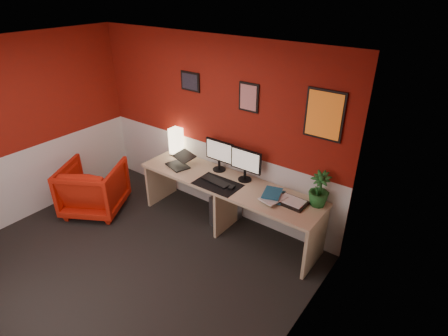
# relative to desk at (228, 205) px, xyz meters

# --- Properties ---
(ground) EXTENTS (4.00, 3.50, 0.01)m
(ground) POSITION_rel_desk_xyz_m (-0.52, -1.41, -0.36)
(ground) COLOR black
(ground) RESTS_ON ground
(ceiling) EXTENTS (4.00, 3.50, 0.01)m
(ceiling) POSITION_rel_desk_xyz_m (-0.52, -1.41, 2.13)
(ceiling) COLOR white
(ceiling) RESTS_ON ground
(wall_back) EXTENTS (4.00, 0.01, 2.50)m
(wall_back) POSITION_rel_desk_xyz_m (-0.52, 0.34, 0.89)
(wall_back) COLOR maroon
(wall_back) RESTS_ON ground
(wall_left) EXTENTS (0.01, 3.50, 2.50)m
(wall_left) POSITION_rel_desk_xyz_m (-2.52, -1.41, 0.89)
(wall_left) COLOR maroon
(wall_left) RESTS_ON ground
(wall_right) EXTENTS (0.01, 3.50, 2.50)m
(wall_right) POSITION_rel_desk_xyz_m (1.48, -1.41, 0.89)
(wall_right) COLOR maroon
(wall_right) RESTS_ON ground
(wainscot_back) EXTENTS (4.00, 0.01, 1.00)m
(wainscot_back) POSITION_rel_desk_xyz_m (-0.52, 0.34, 0.14)
(wainscot_back) COLOR silver
(wainscot_back) RESTS_ON ground
(wainscot_left) EXTENTS (0.01, 3.50, 1.00)m
(wainscot_left) POSITION_rel_desk_xyz_m (-2.51, -1.41, 0.14)
(wainscot_left) COLOR silver
(wainscot_left) RESTS_ON ground
(wainscot_right) EXTENTS (0.01, 3.50, 1.00)m
(wainscot_right) POSITION_rel_desk_xyz_m (1.48, -1.41, 0.14)
(wainscot_right) COLOR silver
(wainscot_right) RESTS_ON ground
(desk) EXTENTS (2.60, 0.65, 0.73)m
(desk) POSITION_rel_desk_xyz_m (0.00, 0.00, 0.00)
(desk) COLOR tan
(desk) RESTS_ON ground
(shoji_lamp) EXTENTS (0.16, 0.16, 0.40)m
(shoji_lamp) POSITION_rel_desk_xyz_m (-1.10, 0.21, 0.56)
(shoji_lamp) COLOR #FFE5B2
(shoji_lamp) RESTS_ON desk
(laptop) EXTENTS (0.38, 0.32, 0.22)m
(laptop) POSITION_rel_desk_xyz_m (-0.83, -0.06, 0.47)
(laptop) COLOR black
(laptop) RESTS_ON desk
(monitor_left) EXTENTS (0.45, 0.06, 0.58)m
(monitor_left) POSITION_rel_desk_xyz_m (-0.30, 0.20, 0.66)
(monitor_left) COLOR black
(monitor_left) RESTS_ON desk
(monitor_right) EXTENTS (0.45, 0.06, 0.58)m
(monitor_right) POSITION_rel_desk_xyz_m (0.15, 0.18, 0.66)
(monitor_right) COLOR black
(monitor_right) RESTS_ON desk
(desk_mat) EXTENTS (0.60, 0.38, 0.01)m
(desk_mat) POSITION_rel_desk_xyz_m (-0.07, -0.13, 0.37)
(desk_mat) COLOR black
(desk_mat) RESTS_ON desk
(keyboard) EXTENTS (0.43, 0.18, 0.02)m
(keyboard) POSITION_rel_desk_xyz_m (-0.12, -0.10, 0.38)
(keyboard) COLOR black
(keyboard) RESTS_ON desk_mat
(mouse) EXTENTS (0.08, 0.11, 0.03)m
(mouse) POSITION_rel_desk_xyz_m (0.14, -0.11, 0.39)
(mouse) COLOR black
(mouse) RESTS_ON desk_mat
(book_bottom) EXTENTS (0.31, 0.36, 0.03)m
(book_bottom) POSITION_rel_desk_xyz_m (0.56, -0.01, 0.38)
(book_bottom) COLOR #1D6186
(book_bottom) RESTS_ON desk
(book_middle) EXTENTS (0.29, 0.34, 0.02)m
(book_middle) POSITION_rel_desk_xyz_m (0.59, -0.02, 0.40)
(book_middle) COLOR silver
(book_middle) RESTS_ON book_bottom
(book_top) EXTENTS (0.28, 0.33, 0.03)m
(book_top) POSITION_rel_desk_xyz_m (0.55, -0.02, 0.43)
(book_top) COLOR #1D6186
(book_top) RESTS_ON book_middle
(zen_tray) EXTENTS (0.36, 0.26, 0.03)m
(zen_tray) POSITION_rel_desk_xyz_m (0.90, 0.04, 0.38)
(zen_tray) COLOR black
(zen_tray) RESTS_ON desk
(potted_plant) EXTENTS (0.27, 0.27, 0.43)m
(potted_plant) POSITION_rel_desk_xyz_m (1.16, 0.20, 0.58)
(potted_plant) COLOR #19591E
(potted_plant) RESTS_ON desk
(pc_tower) EXTENTS (0.28, 0.48, 0.45)m
(pc_tower) POSITION_rel_desk_xyz_m (-0.10, 0.10, -0.14)
(pc_tower) COLOR #99999E
(pc_tower) RESTS_ON ground
(armchair) EXTENTS (1.11, 1.11, 0.75)m
(armchair) POSITION_rel_desk_xyz_m (-1.84, -0.81, 0.01)
(armchair) COLOR red
(armchair) RESTS_ON ground
(art_left) EXTENTS (0.32, 0.02, 0.26)m
(art_left) POSITION_rel_desk_xyz_m (-0.88, 0.33, 1.49)
(art_left) COLOR black
(art_left) RESTS_ON wall_back
(art_center) EXTENTS (0.28, 0.02, 0.36)m
(art_center) POSITION_rel_desk_xyz_m (0.07, 0.33, 1.44)
(art_center) COLOR red
(art_center) RESTS_ON wall_back
(art_right) EXTENTS (0.44, 0.02, 0.56)m
(art_right) POSITION_rel_desk_xyz_m (1.05, 0.33, 1.42)
(art_right) COLOR orange
(art_right) RESTS_ON wall_back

